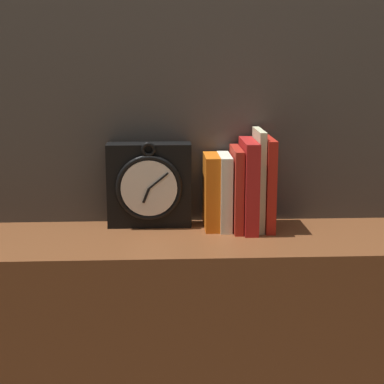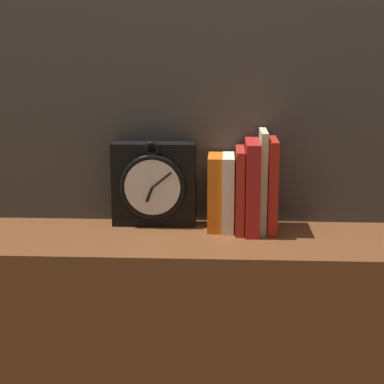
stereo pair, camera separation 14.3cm
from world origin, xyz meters
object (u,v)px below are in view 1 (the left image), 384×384
object	(u,v)px
book_slot4_cream	(259,179)
book_slot2_red	(236,189)
book_slot5_red	(267,183)
book_slot0_orange	(211,192)
book_slot1_white	(224,192)
book_slot3_red	(248,185)
clock	(149,185)

from	to	relation	value
book_slot4_cream	book_slot2_red	bearing A→B (deg)	-172.96
book_slot4_cream	book_slot5_red	bearing A→B (deg)	-10.08
book_slot0_orange	book_slot5_red	bearing A→B (deg)	-4.40
book_slot1_white	book_slot5_red	bearing A→B (deg)	-3.81
book_slot1_white	book_slot3_red	size ratio (longest dim) A/B	0.83
book_slot0_orange	book_slot2_red	world-z (taller)	book_slot2_red
book_slot3_red	book_slot4_cream	size ratio (longest dim) A/B	0.90
book_slot3_red	book_slot5_red	size ratio (longest dim) A/B	0.98
clock	book_slot2_red	size ratio (longest dim) A/B	1.08
book_slot2_red	book_slot3_red	xyz separation A→B (m)	(0.03, -0.01, 0.01)
book_slot0_orange	book_slot4_cream	world-z (taller)	book_slot4_cream
book_slot1_white	book_slot3_red	distance (m)	0.06
book_slot2_red	book_slot3_red	size ratio (longest dim) A/B	0.91
book_slot1_white	book_slot3_red	xyz separation A→B (m)	(0.05, -0.01, 0.02)
clock	book_slot2_red	bearing A→B (deg)	-9.51
book_slot5_red	book_slot3_red	bearing A→B (deg)	-169.88
clock	book_slot4_cream	world-z (taller)	book_slot4_cream
clock	book_slot2_red	distance (m)	0.21
clock	book_slot3_red	bearing A→B (deg)	-9.66
clock	book_slot5_red	xyz separation A→B (m)	(0.28, -0.03, 0.01)
book_slot2_red	book_slot3_red	bearing A→B (deg)	-10.77
book_slot0_orange	book_slot1_white	xyz separation A→B (m)	(0.03, -0.00, 0.00)
clock	book_slot4_cream	xyz separation A→B (m)	(0.26, -0.03, 0.02)
book_slot4_cream	book_slot5_red	size ratio (longest dim) A/B	1.09
book_slot1_white	book_slot3_red	world-z (taller)	book_slot3_red
book_slot2_red	book_slot3_red	world-z (taller)	book_slot3_red
book_slot3_red	clock	bearing A→B (deg)	170.34
clock	book_slot3_red	size ratio (longest dim) A/B	0.98
book_slot5_red	book_slot4_cream	bearing A→B (deg)	169.92
book_slot0_orange	clock	bearing A→B (deg)	171.77
book_slot0_orange	book_slot1_white	world-z (taller)	same
book_slot0_orange	book_slot1_white	size ratio (longest dim) A/B	1.00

